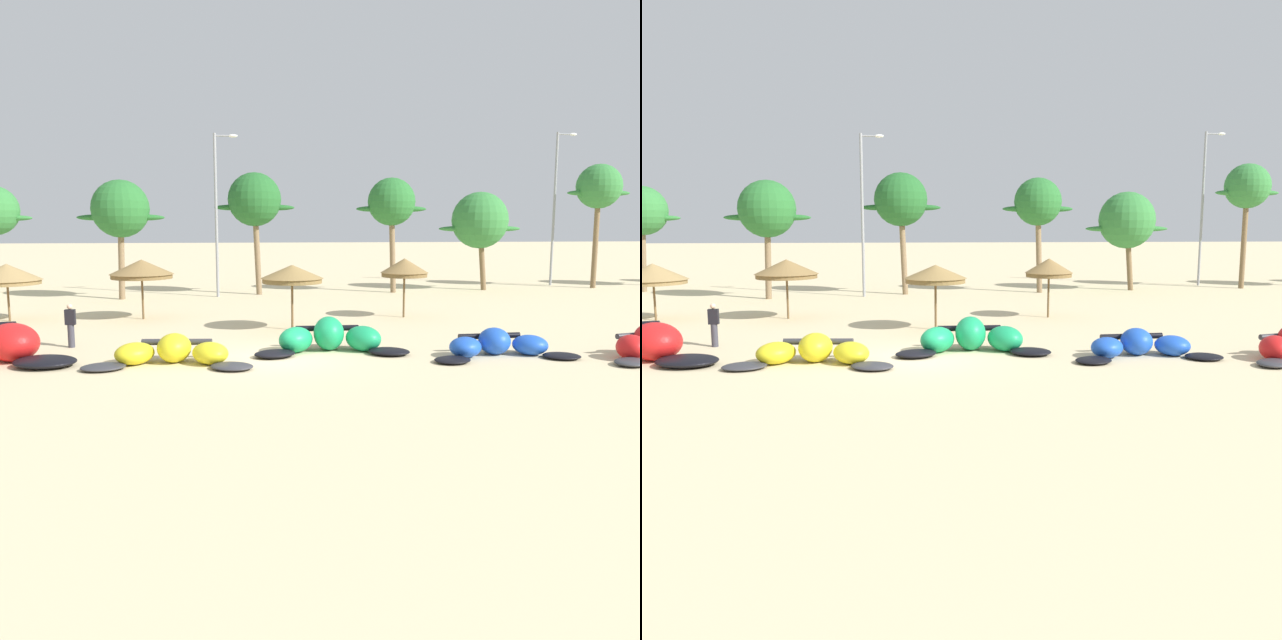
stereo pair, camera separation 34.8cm
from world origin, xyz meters
The scene contains 16 objects.
ground_plane centered at (0.00, 0.00, 0.00)m, with size 260.00×260.00×0.00m, color beige.
kite_left centered at (-3.38, -0.48, 0.37)m, with size 5.68×2.82×0.96m.
kite_left_of_center centered at (1.96, 1.04, 0.47)m, with size 5.71×2.62×1.22m.
kite_center centered at (7.64, -0.36, 0.36)m, with size 5.43×2.61×0.94m.
beach_umbrella_near_van centered at (-12.02, 9.88, 2.21)m, with size 3.15×3.15×2.68m.
beach_umbrella_middle centered at (-5.91, 9.89, 2.40)m, with size 3.01×3.01×2.84m.
beach_umbrella_near_palms centered at (0.96, 6.00, 2.41)m, with size 2.69×2.69×2.79m.
beach_umbrella_outermost centered at (6.60, 9.15, 2.42)m, with size 2.31×2.31×2.86m.
person_near_kites centered at (-7.42, 2.84, 0.82)m, with size 0.36×0.24×1.62m.
palm_left centered at (-8.34, 18.40, 5.31)m, with size 5.10×3.40×7.07m.
palm_left_of_gap centered at (-0.43, 20.19, 5.93)m, with size 5.04×3.36×7.69m.
palm_center_left centered at (8.39, 20.44, 5.81)m, with size 4.62×3.08×7.44m.
palm_center_right centered at (14.69, 21.38, 4.69)m, with size 5.68×3.79×6.62m.
palm_right_of_gap centered at (23.28, 21.86, 6.92)m, with size 4.58×3.05×8.57m.
lamppost_west_center centered at (-2.69, 19.10, 5.45)m, with size 1.47×0.24×9.88m.
lamppost_east_center centered at (21.31, 24.16, 6.00)m, with size 1.51×0.24×10.95m.
Camera 1 is at (-0.88, -21.77, 4.57)m, focal length 36.76 mm.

